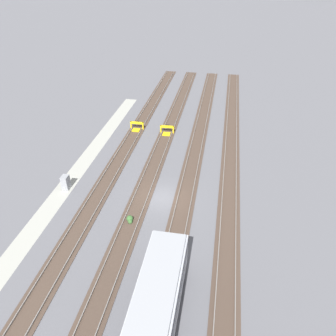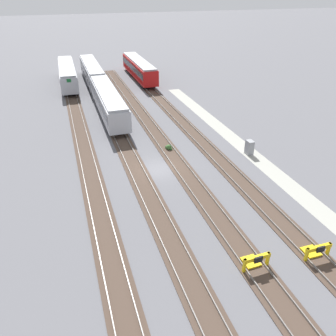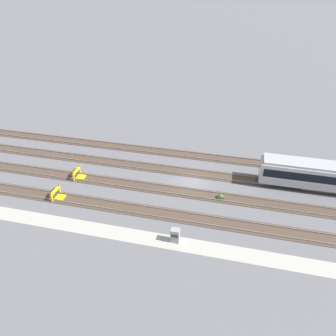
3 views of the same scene
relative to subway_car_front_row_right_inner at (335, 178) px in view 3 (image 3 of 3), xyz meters
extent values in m
plane|color=#5B5B60|center=(-17.40, -2.26, -2.04)|extent=(400.00, 400.00, 0.00)
cube|color=#9E9E93|center=(-17.40, -13.19, -2.04)|extent=(54.00, 2.00, 0.01)
cube|color=#47382D|center=(-17.40, -9.09, -2.01)|extent=(90.00, 2.23, 0.06)
cube|color=slate|center=(-17.40, -8.37, -1.90)|extent=(90.00, 0.07, 0.15)
cube|color=slate|center=(-17.40, -9.81, -1.90)|extent=(90.00, 0.07, 0.15)
cube|color=#47382D|center=(-17.40, -4.53, -2.01)|extent=(90.00, 2.24, 0.06)
cube|color=slate|center=(-17.40, -3.82, -1.90)|extent=(90.00, 0.07, 0.15)
cube|color=slate|center=(-17.40, -5.25, -1.90)|extent=(90.00, 0.07, 0.15)
cube|color=#47382D|center=(-17.40, 0.02, -2.01)|extent=(90.00, 2.24, 0.06)
cube|color=slate|center=(-17.40, 0.74, -1.90)|extent=(90.00, 0.07, 0.15)
cube|color=slate|center=(-17.40, -0.70, -1.90)|extent=(90.00, 0.07, 0.15)
cube|color=#47382D|center=(-17.40, 4.58, -2.01)|extent=(90.00, 2.23, 0.06)
cube|color=slate|center=(-17.40, 5.29, -1.90)|extent=(90.00, 0.07, 0.15)
cube|color=slate|center=(-17.40, 3.86, -1.90)|extent=(90.00, 0.07, 0.15)
cube|color=#ADAFB7|center=(0.00, 0.00, 0.01)|extent=(18.01, 2.88, 2.70)
cube|color=black|center=(0.00, 0.00, 0.33)|extent=(17.29, 2.91, 1.08)
cube|color=#9EA0A8|center=(0.00, 0.00, -0.75)|extent=(17.65, 2.90, 0.54)
cube|color=#1E843D|center=(-8.96, 0.04, 1.01)|extent=(0.08, 0.70, 0.56)
cube|color=black|center=(-5.58, 0.02, -1.69)|extent=(3.61, 2.26, 0.70)
cube|color=gold|center=(-32.90, -8.19, -1.46)|extent=(0.18, 0.18, 1.15)
cube|color=gold|center=(-32.93, -9.99, -1.46)|extent=(0.18, 0.18, 1.15)
cube|color=gold|center=(-32.92, -9.09, -1.04)|extent=(0.27, 2.00, 0.30)
cube|color=gold|center=(-32.37, -9.10, -1.95)|extent=(1.12, 1.10, 0.18)
cube|color=black|center=(-33.10, -9.09, -1.04)|extent=(0.13, 0.60, 0.44)
cube|color=gold|center=(-32.45, -3.63, -1.46)|extent=(0.18, 0.18, 1.15)
cube|color=gold|center=(-32.40, -5.43, -1.46)|extent=(0.18, 0.18, 1.15)
cube|color=gold|center=(-32.43, -4.53, -1.04)|extent=(0.29, 2.01, 0.30)
cube|color=gold|center=(-31.88, -4.52, -1.95)|extent=(1.13, 1.11, 0.18)
cube|color=black|center=(-32.61, -4.54, -1.04)|extent=(0.14, 0.60, 0.44)
cube|color=gray|center=(-17.24, -12.91, -1.24)|extent=(0.90, 0.70, 1.60)
cube|color=#333338|center=(-17.24, -13.27, -1.00)|extent=(0.70, 0.04, 0.36)
sphere|color=#38602D|center=(-13.40, -4.68, -1.76)|extent=(0.64, 0.64, 0.64)
sphere|color=#38602D|center=(-13.10, -4.56, -1.86)|extent=(0.44, 0.44, 0.44)
sphere|color=#38602D|center=(-13.62, -4.86, -1.90)|extent=(0.36, 0.36, 0.36)
camera|label=1|loc=(9.20, 3.08, 19.14)|focal=35.00mm
camera|label=2|loc=(-45.66, 6.00, 14.78)|focal=35.00mm
camera|label=3|loc=(-12.38, -36.71, 22.69)|focal=35.00mm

